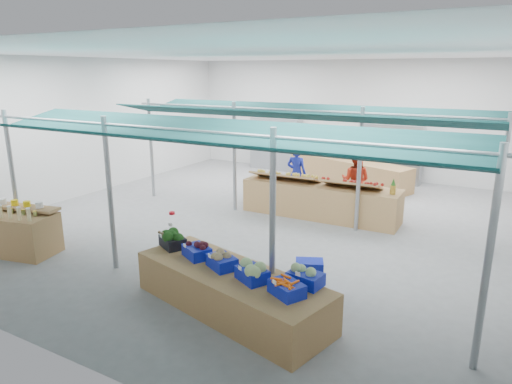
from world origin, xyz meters
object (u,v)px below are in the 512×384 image
veg_counter (231,291)px  crate_stack (309,276)px  fruit_counter (320,201)px  vendor_left (296,174)px  vendor_right (355,181)px  bottle_shelf (13,231)px

veg_counter → crate_stack: veg_counter is taller
fruit_counter → crate_stack: size_ratio=7.25×
crate_stack → vendor_left: vendor_left is taller
fruit_counter → crate_stack: bearing=-71.7°
veg_counter → vendor_right: 6.48m
crate_stack → vendor_right: size_ratio=0.34×
vendor_left → bottle_shelf: bearing=60.3°
bottle_shelf → vendor_left: 7.59m
bottle_shelf → crate_stack: bearing=0.3°
bottle_shelf → fruit_counter: size_ratio=0.50×
bottle_shelf → crate_stack: 6.45m
crate_stack → bottle_shelf: bearing=-167.2°
bottle_shelf → veg_counter: size_ratio=0.59×
crate_stack → veg_counter: bearing=-124.2°
bottle_shelf → veg_counter: bottle_shelf is taller
vendor_left → veg_counter: bearing=104.5°
veg_counter → vendor_right: size_ratio=2.11×
bottle_shelf → vendor_right: bearing=38.0°
crate_stack → vendor_right: bearing=99.0°
bottle_shelf → vendor_left: vendor_left is taller
vendor_left → vendor_right: (1.80, 0.00, 0.00)m
bottle_shelf → vendor_left: size_ratio=1.25×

